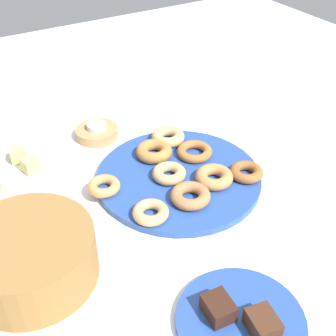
% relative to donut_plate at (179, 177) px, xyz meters
% --- Properties ---
extents(ground_plane, '(2.40, 2.40, 0.00)m').
position_rel_donut_plate_xyz_m(ground_plane, '(0.00, 0.00, -0.01)').
color(ground_plane, white).
extents(donut_plate, '(0.40, 0.40, 0.02)m').
position_rel_donut_plate_xyz_m(donut_plate, '(0.00, 0.00, 0.00)').
color(donut_plate, '#284C9E').
rests_on(donut_plate, ground_plane).
extents(donut_0, '(0.12, 0.12, 0.03)m').
position_rel_donut_plate_xyz_m(donut_0, '(-0.07, -0.06, 0.02)').
color(donut_0, '#C6844C').
rests_on(donut_0, donut_plate).
extents(donut_1, '(0.10, 0.10, 0.02)m').
position_rel_donut_plate_xyz_m(donut_1, '(0.05, -0.08, 0.02)').
color(donut_1, '#AD6B33').
rests_on(donut_1, donut_plate).
extents(donut_2, '(0.11, 0.11, 0.03)m').
position_rel_donut_plate_xyz_m(donut_2, '(0.14, -0.05, 0.02)').
color(donut_2, tan).
rests_on(donut_2, donut_plate).
extents(donut_3, '(0.11, 0.11, 0.02)m').
position_rel_donut_plate_xyz_m(donut_3, '(-0.09, -0.14, 0.02)').
color(donut_3, '#995B2D').
rests_on(donut_3, donut_plate).
extents(donut_4, '(0.12, 0.12, 0.03)m').
position_rel_donut_plate_xyz_m(donut_4, '(-0.10, 0.03, 0.02)').
color(donut_4, '#B27547').
rests_on(donut_4, donut_plate).
extents(donut_5, '(0.11, 0.11, 0.02)m').
position_rel_donut_plate_xyz_m(donut_5, '(0.04, 0.18, 0.02)').
color(donut_5, tan).
rests_on(donut_5, donut_plate).
extents(donut_6, '(0.11, 0.11, 0.03)m').
position_rel_donut_plate_xyz_m(donut_6, '(0.00, 0.03, 0.02)').
color(donut_6, tan).
rests_on(donut_6, donut_plate).
extents(donut_7, '(0.09, 0.09, 0.02)m').
position_rel_donut_plate_xyz_m(donut_7, '(-0.10, 0.13, 0.02)').
color(donut_7, tan).
rests_on(donut_7, donut_plate).
extents(donut_8, '(0.10, 0.10, 0.03)m').
position_rel_donut_plate_xyz_m(donut_8, '(0.10, 0.01, 0.02)').
color(donut_8, '#BC7A3D').
rests_on(donut_8, donut_plate).
extents(cake_plate, '(0.22, 0.22, 0.01)m').
position_rel_donut_plate_xyz_m(cake_plate, '(-0.39, 0.12, -0.00)').
color(cake_plate, '#284C9E').
rests_on(cake_plate, ground_plane).
extents(brownie_near, '(0.06, 0.05, 0.03)m').
position_rel_donut_plate_xyz_m(brownie_near, '(-0.43, 0.10, 0.02)').
color(brownie_near, '#472819').
rests_on(brownie_near, cake_plate).
extents(brownie_far, '(0.06, 0.05, 0.03)m').
position_rel_donut_plate_xyz_m(brownie_far, '(-0.37, 0.15, 0.02)').
color(brownie_far, '#381E14').
rests_on(brownie_far, cake_plate).
extents(candle_holder, '(0.12, 0.12, 0.03)m').
position_rel_donut_plate_xyz_m(candle_holder, '(0.28, 0.09, 0.01)').
color(candle_holder, tan).
rests_on(candle_holder, ground_plane).
extents(tealight, '(0.05, 0.05, 0.01)m').
position_rel_donut_plate_xyz_m(tealight, '(0.28, 0.09, 0.03)').
color(tealight, silver).
rests_on(tealight, candle_holder).
extents(basket, '(0.35, 0.35, 0.10)m').
position_rel_donut_plate_xyz_m(basket, '(-0.11, 0.39, 0.04)').
color(basket, olive).
rests_on(basket, ground_plane).
extents(fruit_bowl, '(0.16, 0.16, 0.04)m').
position_rel_donut_plate_xyz_m(fruit_bowl, '(0.20, 0.31, 0.01)').
color(fruit_bowl, silver).
rests_on(fruit_bowl, ground_plane).
extents(melon_chunk_left, '(0.04, 0.04, 0.04)m').
position_rel_donut_plate_xyz_m(melon_chunk_left, '(0.17, 0.31, 0.04)').
color(melon_chunk_left, '#DBD67A').
rests_on(melon_chunk_left, fruit_bowl).
extents(melon_chunk_right, '(0.04, 0.04, 0.04)m').
position_rel_donut_plate_xyz_m(melon_chunk_right, '(0.23, 0.32, 0.04)').
color(melon_chunk_right, '#DBD67A').
rests_on(melon_chunk_right, fruit_bowl).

